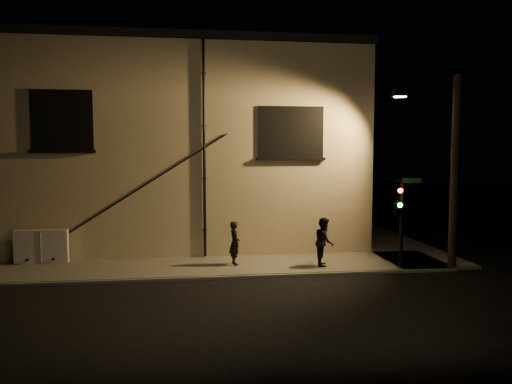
{
  "coord_description": "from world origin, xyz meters",
  "views": [
    {
      "loc": [
        -2.44,
        -16.35,
        4.31
      ],
      "look_at": [
        0.05,
        1.8,
        2.75
      ],
      "focal_mm": 35.0,
      "sensor_mm": 36.0,
      "label": 1
    }
  ],
  "objects": [
    {
      "name": "utility_cabinet",
      "position": [
        -7.82,
        2.7,
        0.74
      ],
      "size": [
        1.89,
        0.32,
        1.24
      ],
      "primitive_type": "cube",
      "color": "silver",
      "rests_on": "sidewalk"
    },
    {
      "name": "ground",
      "position": [
        0.0,
        0.0,
        0.0
      ],
      "size": [
        90.0,
        90.0,
        0.0
      ],
      "primitive_type": "plane",
      "color": "black"
    },
    {
      "name": "building",
      "position": [
        -3.0,
        8.99,
        4.4
      ],
      "size": [
        16.2,
        12.23,
        8.8
      ],
      "color": "#C3B28C",
      "rests_on": "ground"
    },
    {
      "name": "sidewalk",
      "position": [
        1.22,
        4.39,
        0.06
      ],
      "size": [
        21.0,
        16.0,
        0.12
      ],
      "color": "#64615A",
      "rests_on": "ground"
    },
    {
      "name": "streetlamp_pole",
      "position": [
        6.79,
        0.17,
        3.69
      ],
      "size": [
        2.02,
        1.38,
        6.91
      ],
      "color": "black",
      "rests_on": "ground"
    },
    {
      "name": "pedestrian_a",
      "position": [
        -0.78,
        1.5,
        0.91
      ],
      "size": [
        0.48,
        0.64,
        1.59
      ],
      "primitive_type": "imported",
      "rotation": [
        0.0,
        0.0,
        1.77
      ],
      "color": "black",
      "rests_on": "sidewalk"
    },
    {
      "name": "pedestrian_b",
      "position": [
        2.42,
        0.91,
        0.99
      ],
      "size": [
        0.86,
        0.99,
        1.75
      ],
      "primitive_type": "imported",
      "rotation": [
        0.0,
        0.0,
        1.3
      ],
      "color": "black",
      "rests_on": "sidewalk"
    },
    {
      "name": "traffic_signal",
      "position": [
        4.86,
        0.19,
        2.25
      ],
      "size": [
        1.24,
        1.87,
        3.18
      ],
      "color": "black",
      "rests_on": "sidewalk"
    }
  ]
}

